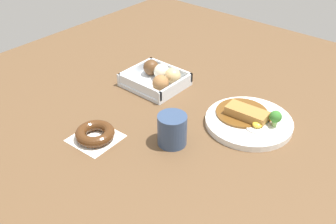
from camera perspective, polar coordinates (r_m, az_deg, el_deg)
ground_plane at (r=1.12m, az=2.61°, el=-0.56°), size 1.60×1.60×0.00m
curry_plate at (r=1.10m, az=11.87°, el=-1.19°), size 0.24×0.24×0.06m
donut_box at (r=1.26m, az=-1.45°, el=5.06°), size 0.18×0.16×0.06m
chocolate_ring_donut at (r=1.04m, az=-10.74°, el=-3.19°), size 0.13×0.13×0.03m
coffee_mug at (r=0.99m, az=0.62°, el=-2.65°), size 0.08×0.08×0.09m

